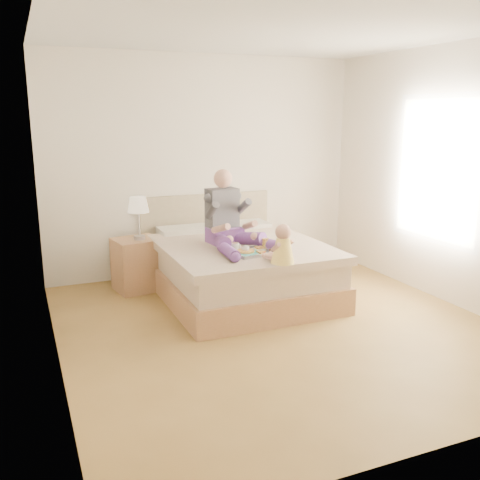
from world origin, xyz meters
name	(u,v)px	position (x,y,z in m)	size (l,w,h in m)	color
room	(289,168)	(0.08, 0.01, 1.51)	(4.02, 4.22, 2.71)	brown
bed	(236,266)	(0.00, 1.08, 0.32)	(1.70, 2.18, 1.00)	#946945
nightstand	(137,264)	(-1.00, 1.63, 0.30)	(0.56, 0.51, 0.60)	#946945
lamp	(138,207)	(-0.97, 1.59, 0.97)	(0.24, 0.24, 0.48)	silver
adult	(230,223)	(-0.13, 0.93, 0.85)	(0.70, 1.03, 0.83)	#5D3381
tray	(253,250)	(-0.05, 0.50, 0.64)	(0.49, 0.41, 0.13)	silver
baby	(282,247)	(0.06, 0.07, 0.76)	(0.27, 0.34, 0.37)	#FFDA50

